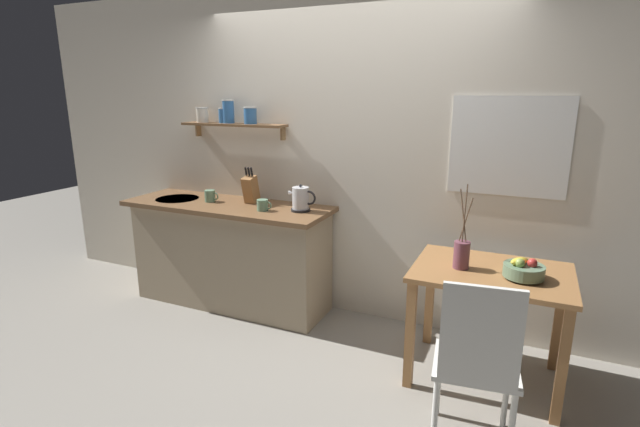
% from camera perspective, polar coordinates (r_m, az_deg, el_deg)
% --- Properties ---
extents(ground_plane, '(14.00, 14.00, 0.00)m').
position_cam_1_polar(ground_plane, '(3.73, -0.19, -15.36)').
color(ground_plane, gray).
extents(back_wall, '(6.80, 0.11, 2.70)m').
position_cam_1_polar(back_wall, '(3.80, 6.75, 6.78)').
color(back_wall, silver).
rests_on(back_wall, ground_plane).
extents(kitchen_counter, '(1.83, 0.63, 0.93)m').
position_cam_1_polar(kitchen_counter, '(4.24, -10.80, -4.78)').
color(kitchen_counter, tan).
rests_on(kitchen_counter, ground_plane).
extents(wall_shelf, '(0.98, 0.20, 0.33)m').
position_cam_1_polar(wall_shelf, '(4.19, -10.91, 11.27)').
color(wall_shelf, brown).
extents(dining_table, '(0.97, 0.71, 0.76)m').
position_cam_1_polar(dining_table, '(3.23, 19.98, -8.62)').
color(dining_table, '#9E6B3D').
rests_on(dining_table, ground_plane).
extents(dining_chair_near, '(0.48, 0.44, 0.99)m').
position_cam_1_polar(dining_chair_near, '(2.61, 18.55, -16.41)').
color(dining_chair_near, white).
rests_on(dining_chair_near, ground_plane).
extents(fruit_bowl, '(0.24, 0.24, 0.14)m').
position_cam_1_polar(fruit_bowl, '(3.10, 23.49, -6.29)').
color(fruit_bowl, slate).
rests_on(fruit_bowl, dining_table).
extents(twig_vase, '(0.10, 0.10, 0.55)m').
position_cam_1_polar(twig_vase, '(3.13, 16.82, -4.69)').
color(twig_vase, brown).
rests_on(twig_vase, dining_table).
extents(electric_kettle, '(0.24, 0.16, 0.22)m').
position_cam_1_polar(electric_kettle, '(3.75, -2.34, 1.73)').
color(electric_kettle, black).
rests_on(electric_kettle, kitchen_counter).
extents(knife_block, '(0.10, 0.16, 0.32)m').
position_cam_1_polar(knife_block, '(4.05, -8.43, 2.98)').
color(knife_block, '#9E6B3D').
rests_on(knife_block, kitchen_counter).
extents(coffee_mug_by_sink, '(0.13, 0.09, 0.10)m').
position_cam_1_polar(coffee_mug_by_sink, '(4.19, -13.19, 2.09)').
color(coffee_mug_by_sink, slate).
rests_on(coffee_mug_by_sink, kitchen_counter).
extents(coffee_mug_spare, '(0.13, 0.09, 0.09)m').
position_cam_1_polar(coffee_mug_spare, '(3.80, -6.96, 1.02)').
color(coffee_mug_spare, slate).
rests_on(coffee_mug_spare, kitchen_counter).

